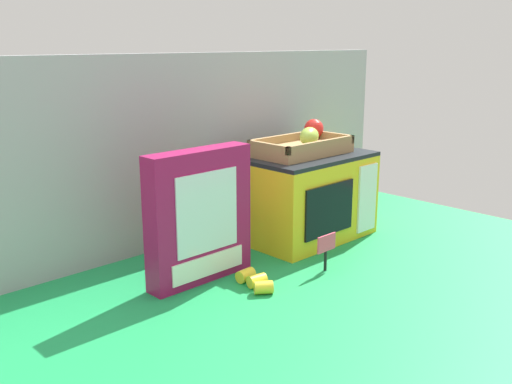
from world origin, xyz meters
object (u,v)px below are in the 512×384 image
(food_groups_crate, at_px, (304,144))
(cookie_set_box, at_px, (200,216))
(loose_toy_apple, at_px, (351,205))
(loose_toy_banana, at_px, (255,281))
(price_sign, at_px, (326,247))
(toy_microwave, at_px, (302,195))

(food_groups_crate, xyz_separation_m, cookie_set_box, (-0.45, -0.06, -0.12))
(cookie_set_box, bearing_deg, loose_toy_apple, 6.33)
(loose_toy_banana, bearing_deg, price_sign, -14.34)
(loose_toy_banana, bearing_deg, food_groups_crate, 25.72)
(loose_toy_banana, relative_size, loose_toy_apple, 1.80)
(cookie_set_box, distance_m, price_sign, 0.35)
(cookie_set_box, bearing_deg, food_groups_crate, 6.96)
(loose_toy_apple, bearing_deg, toy_microwave, -174.69)
(food_groups_crate, bearing_deg, toy_microwave, -175.28)
(cookie_set_box, bearing_deg, toy_microwave, 6.99)
(food_groups_crate, distance_m, cookie_set_box, 0.47)
(food_groups_crate, height_order, price_sign, food_groups_crate)
(food_groups_crate, relative_size, cookie_set_box, 0.91)
(food_groups_crate, distance_m, price_sign, 0.37)
(toy_microwave, xyz_separation_m, loose_toy_apple, (0.29, 0.03, -0.09))
(toy_microwave, height_order, loose_toy_apple, toy_microwave)
(food_groups_crate, bearing_deg, loose_toy_banana, -154.28)
(food_groups_crate, bearing_deg, cookie_set_box, -173.04)
(price_sign, relative_size, loose_toy_apple, 1.41)
(food_groups_crate, relative_size, loose_toy_banana, 2.40)
(price_sign, bearing_deg, loose_toy_banana, 165.66)
(toy_microwave, bearing_deg, cookie_set_box, -173.01)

